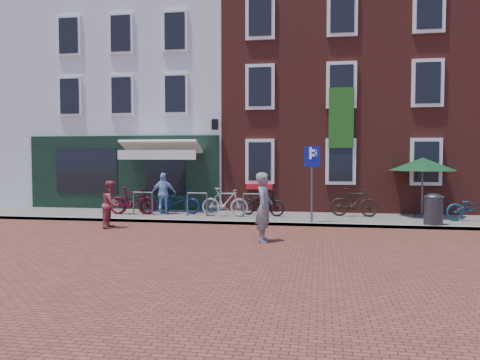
% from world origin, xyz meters
% --- Properties ---
extents(ground, '(80.00, 80.00, 0.00)m').
position_xyz_m(ground, '(0.00, 0.00, 0.00)').
color(ground, brown).
extents(sidewalk, '(24.00, 3.00, 0.10)m').
position_xyz_m(sidewalk, '(1.00, 1.50, 0.05)').
color(sidewalk, slate).
rests_on(sidewalk, ground).
extents(building_stucco, '(8.00, 8.00, 9.00)m').
position_xyz_m(building_stucco, '(-5.00, 7.00, 4.50)').
color(building_stucco, silver).
rests_on(building_stucco, ground).
extents(building_brick_mid, '(6.00, 8.00, 10.00)m').
position_xyz_m(building_brick_mid, '(2.00, 7.00, 5.00)').
color(building_brick_mid, maroon).
rests_on(building_brick_mid, ground).
extents(building_brick_right, '(6.00, 8.00, 10.00)m').
position_xyz_m(building_brick_right, '(8.00, 7.00, 5.00)').
color(building_brick_right, maroon).
rests_on(building_brick_right, ground).
extents(filler_left, '(7.00, 8.00, 9.00)m').
position_xyz_m(filler_left, '(-12.50, 7.00, 4.50)').
color(filler_left, silver).
rests_on(filler_left, ground).
extents(litter_bin, '(0.56, 0.56, 1.03)m').
position_xyz_m(litter_bin, '(6.20, 0.30, 0.63)').
color(litter_bin, '#353537').
rests_on(litter_bin, sidewalk).
extents(parking_sign, '(0.50, 0.08, 2.43)m').
position_xyz_m(parking_sign, '(2.51, 0.24, 1.77)').
color(parking_sign, '#4C4C4F').
rests_on(parking_sign, sidewalk).
extents(parasol, '(2.30, 2.30, 2.15)m').
position_xyz_m(parasol, '(6.27, 2.38, 2.01)').
color(parasol, '#4C4C4F').
rests_on(parasol, sidewalk).
extents(woman, '(0.46, 0.67, 1.80)m').
position_xyz_m(woman, '(1.34, -2.86, 0.90)').
color(woman, slate).
rests_on(woman, ground).
extents(boy, '(0.60, 0.75, 1.46)m').
position_xyz_m(boy, '(-3.58, -1.27, 0.73)').
color(boy, '#9B3D45').
rests_on(boy, ground).
extents(cafe_person, '(0.93, 0.53, 1.50)m').
position_xyz_m(cafe_person, '(-2.81, 1.47, 0.85)').
color(cafe_person, '#83ADD8').
rests_on(cafe_person, sidewalk).
extents(bicycle_0, '(1.75, 0.76, 0.89)m').
position_xyz_m(bicycle_0, '(-3.95, 1.38, 0.55)').
color(bicycle_0, black).
rests_on(bicycle_0, sidewalk).
extents(bicycle_1, '(1.70, 0.67, 0.99)m').
position_xyz_m(bicycle_1, '(-3.91, 1.24, 0.60)').
color(bicycle_1, '#570517').
rests_on(bicycle_1, sidewalk).
extents(bicycle_2, '(1.75, 0.73, 0.89)m').
position_xyz_m(bicycle_2, '(-2.37, 1.74, 0.55)').
color(bicycle_2, '#0D224D').
rests_on(bicycle_2, sidewalk).
extents(bicycle_3, '(1.66, 0.49, 0.99)m').
position_xyz_m(bicycle_3, '(-0.51, 1.27, 0.60)').
color(bicycle_3, '#969798').
rests_on(bicycle_3, sidewalk).
extents(bicycle_4, '(1.80, 1.08, 0.89)m').
position_xyz_m(bicycle_4, '(0.74, 1.71, 0.55)').
color(bicycle_4, black).
rests_on(bicycle_4, sidewalk).
extents(bicycle_5, '(1.68, 0.58, 0.99)m').
position_xyz_m(bicycle_5, '(3.94, 1.97, 0.60)').
color(bicycle_5, black).
rests_on(bicycle_5, sidewalk).
extents(bicycle_6, '(1.79, 0.95, 0.89)m').
position_xyz_m(bicycle_6, '(7.64, 1.44, 0.55)').
color(bicycle_6, '#0F4455').
rests_on(bicycle_6, sidewalk).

